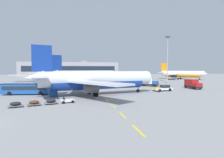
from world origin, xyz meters
TOP-DOWN VIEW (x-y plane):
  - ground at (40.00, 40.00)m, footprint 400.00×400.00m
  - apron_paint_markings at (18.00, 37.77)m, footprint 8.00×97.36m
  - airliner_foreground at (16.88, 23.63)m, footprint 34.49×33.65m
  - pushback_tug at (37.70, 28.67)m, footprint 6.40×3.99m
  - airliner_mid_left at (82.59, 90.49)m, footprint 26.48×28.76m
  - airliner_far_center at (15.57, 56.95)m, footprint 32.89×30.92m
  - airliner_far_right at (-7.71, 87.64)m, footprint 33.45×33.99m
  - apron_shuttle_bus at (-1.59, 27.93)m, footprint 12.26×4.12m
  - catering_truck at (39.84, 44.94)m, footprint 6.96×6.26m
  - fuel_service_truck at (27.31, 43.96)m, footprint 7.24×5.66m
  - ground_power_truck at (51.10, 33.05)m, footprint 2.72×7.02m
  - baggage_train at (5.29, 12.17)m, footprint 11.50×4.92m
  - ground_crew_worker at (34.91, 25.26)m, footprint 0.50×0.52m
  - uld_cargo_container at (5.94, 23.07)m, footprint 1.94×1.91m
  - apron_light_mast_far at (56.03, 60.29)m, footprint 1.80×1.80m
  - terminal_satellite at (6.15, 157.38)m, footprint 88.60×26.95m

SIDE VIEW (x-z plane):
  - ground at x=40.00m, z-range 0.00..0.00m
  - apron_paint_markings at x=18.00m, z-range 0.00..0.01m
  - baggage_train at x=5.29m, z-range -0.04..1.10m
  - uld_cargo_container at x=5.94m, z-range 0.00..1.60m
  - pushback_tug at x=37.70m, z-range -0.14..1.94m
  - ground_crew_worker at x=34.91m, z-range 0.11..1.74m
  - catering_truck at x=39.84m, z-range 0.08..3.22m
  - fuel_service_truck at x=27.31m, z-range 0.08..3.22m
  - ground_power_truck at x=51.10m, z-range 0.08..3.22m
  - apron_shuttle_bus at x=-1.59m, z-range 0.25..3.25m
  - airliner_mid_left at x=82.59m, z-range -2.02..9.42m
  - airliner_far_right at x=-7.71m, z-range -2.10..9.82m
  - airliner_foreground at x=16.88m, z-range -2.15..10.05m
  - airliner_far_center at x=15.57m, z-range -2.17..10.12m
  - terminal_satellite at x=6.15m, z-range -0.79..14.36m
  - apron_light_mast_far at x=56.03m, z-range 2.94..26.01m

